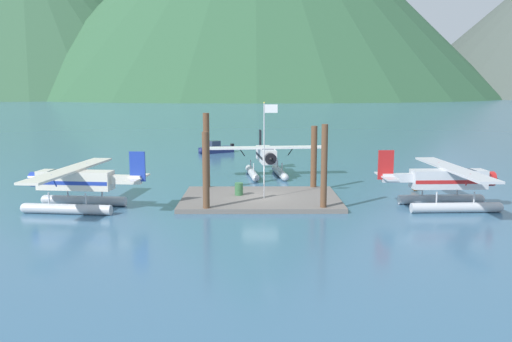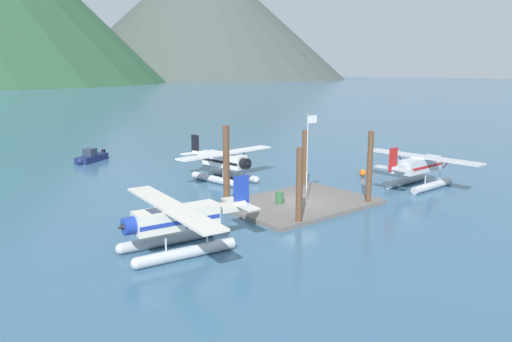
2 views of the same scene
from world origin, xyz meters
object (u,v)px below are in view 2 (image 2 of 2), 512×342
flagpole (308,148)px  seaplane_silver_stbd_aft (420,169)px  mooring_buoy (363,173)px  seaplane_cream_port_aft (176,224)px  fuel_drum (280,198)px  seaplane_white_bow_centre (225,164)px  boat_navy_open_north (91,157)px

flagpole → seaplane_silver_stbd_aft: flagpole is taller
mooring_buoy → seaplane_silver_stbd_aft: 6.00m
seaplane_cream_port_aft → seaplane_silver_stbd_aft: bearing=0.6°
fuel_drum → mooring_buoy: 13.83m
seaplane_white_bow_centre → boat_navy_open_north: bearing=108.4°
flagpole → seaplane_white_bow_centre: flagpole is taller
boat_navy_open_north → seaplane_silver_stbd_aft: bearing=-59.9°
flagpole → mooring_buoy: flagpole is taller
seaplane_white_bow_centre → fuel_drum: bearing=-102.5°
seaplane_cream_port_aft → boat_navy_open_north: (6.89, 30.12, -1.09)m
flagpole → fuel_drum: 4.19m
flagpole → mooring_buoy: size_ratio=9.99×
mooring_buoy → boat_navy_open_north: boat_navy_open_north is taller
mooring_buoy → seaplane_silver_stbd_aft: (0.27, -5.87, 1.25)m
flagpole → fuel_drum: flagpole is taller
fuel_drum → seaplane_silver_stbd_aft: (13.75, -2.83, 0.84)m
seaplane_cream_port_aft → boat_navy_open_north: size_ratio=2.43×
seaplane_silver_stbd_aft → fuel_drum: bearing=168.4°
flagpole → seaplane_cream_port_aft: size_ratio=0.63×
mooring_buoy → boat_navy_open_north: 29.45m
seaplane_cream_port_aft → seaplane_white_bow_centre: bearing=45.6°
seaplane_cream_port_aft → flagpole: bearing=9.5°
fuel_drum → seaplane_white_bow_centre: 10.10m
fuel_drum → seaplane_cream_port_aft: (-10.46, -3.08, 0.84)m
seaplane_cream_port_aft → mooring_buoy: bearing=14.3°
flagpole → mooring_buoy: bearing=19.3°
flagpole → boat_navy_open_north: size_ratio=1.52×
seaplane_cream_port_aft → boat_navy_open_north: bearing=77.1°
mooring_buoy → seaplane_white_bow_centre: (-11.31, 6.80, 1.25)m
fuel_drum → mooring_buoy: (13.48, 3.03, -0.41)m
seaplane_white_bow_centre → boat_navy_open_north: size_ratio=2.43×
mooring_buoy → seaplane_white_bow_centre: 13.25m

